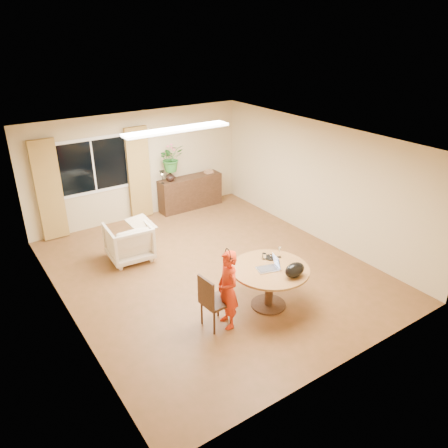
% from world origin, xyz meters
% --- Properties ---
extents(floor, '(6.50, 6.50, 0.00)m').
position_xyz_m(floor, '(0.00, 0.00, 0.00)').
color(floor, brown).
rests_on(floor, ground).
extents(ceiling, '(6.50, 6.50, 0.00)m').
position_xyz_m(ceiling, '(0.00, 0.00, 2.60)').
color(ceiling, white).
rests_on(ceiling, wall_back).
extents(wall_back, '(5.50, 0.00, 5.50)m').
position_xyz_m(wall_back, '(0.00, 3.25, 1.30)').
color(wall_back, tan).
rests_on(wall_back, floor).
extents(wall_left, '(0.00, 6.50, 6.50)m').
position_xyz_m(wall_left, '(-2.75, 0.00, 1.30)').
color(wall_left, tan).
rests_on(wall_left, floor).
extents(wall_right, '(0.00, 6.50, 6.50)m').
position_xyz_m(wall_right, '(2.75, 0.00, 1.30)').
color(wall_right, tan).
rests_on(wall_right, floor).
extents(window, '(1.70, 0.03, 1.30)m').
position_xyz_m(window, '(-1.10, 3.23, 1.50)').
color(window, white).
rests_on(window, wall_back).
extents(curtain_left, '(0.55, 0.08, 2.25)m').
position_xyz_m(curtain_left, '(-2.15, 3.15, 1.15)').
color(curtain_left, brown).
rests_on(curtain_left, wall_back).
extents(curtain_right, '(0.55, 0.08, 2.25)m').
position_xyz_m(curtain_right, '(-0.05, 3.15, 1.15)').
color(curtain_right, brown).
rests_on(curtain_right, wall_back).
extents(ceiling_panel, '(2.20, 0.35, 0.05)m').
position_xyz_m(ceiling_panel, '(0.00, 1.20, 2.57)').
color(ceiling_panel, white).
rests_on(ceiling_panel, ceiling).
extents(dining_table, '(1.31, 1.31, 0.75)m').
position_xyz_m(dining_table, '(0.17, -1.54, 0.59)').
color(dining_table, brown).
rests_on(dining_table, floor).
extents(dining_chair, '(0.48, 0.44, 0.94)m').
position_xyz_m(dining_chair, '(-0.87, -1.48, 0.47)').
color(dining_chair, black).
rests_on(dining_chair, floor).
extents(child, '(0.53, 0.39, 1.33)m').
position_xyz_m(child, '(-0.71, -1.58, 0.66)').
color(child, red).
rests_on(child, floor).
extents(laptop, '(0.41, 0.33, 0.24)m').
position_xyz_m(laptop, '(0.10, -1.55, 0.87)').
color(laptop, '#B7B7BC').
rests_on(laptop, dining_table).
extents(tumbler, '(0.09, 0.09, 0.11)m').
position_xyz_m(tumbler, '(0.27, -1.25, 0.80)').
color(tumbler, white).
rests_on(tumbler, dining_table).
extents(wine_glass, '(0.08, 0.08, 0.20)m').
position_xyz_m(wine_glass, '(0.53, -1.35, 0.85)').
color(wine_glass, white).
rests_on(wine_glass, dining_table).
extents(pot_lid, '(0.25, 0.25, 0.03)m').
position_xyz_m(pot_lid, '(0.39, -1.29, 0.76)').
color(pot_lid, white).
rests_on(pot_lid, dining_table).
extents(handbag, '(0.40, 0.28, 0.25)m').
position_xyz_m(handbag, '(0.31, -1.97, 0.87)').
color(handbag, black).
rests_on(handbag, dining_table).
extents(armchair, '(0.90, 0.92, 0.79)m').
position_xyz_m(armchair, '(-1.15, 1.33, 0.39)').
color(armchair, beige).
rests_on(armchair, floor).
extents(throw, '(0.53, 0.62, 0.03)m').
position_xyz_m(throw, '(-0.86, 1.32, 0.80)').
color(throw, beige).
rests_on(throw, armchair).
extents(sideboard, '(1.69, 0.41, 0.85)m').
position_xyz_m(sideboard, '(1.27, 3.01, 0.42)').
color(sideboard, black).
rests_on(sideboard, floor).
extents(vase, '(0.30, 0.30, 0.25)m').
position_xyz_m(vase, '(0.71, 3.01, 0.97)').
color(vase, black).
rests_on(vase, sideboard).
extents(bouquet, '(0.60, 0.52, 0.66)m').
position_xyz_m(bouquet, '(0.76, 3.01, 1.43)').
color(bouquet, '#2E6B28').
rests_on(bouquet, vase).
extents(book_stack, '(0.26, 0.22, 0.09)m').
position_xyz_m(book_stack, '(1.84, 3.01, 0.89)').
color(book_stack, '#93694B').
rests_on(book_stack, sideboard).
extents(desk_lamp, '(0.16, 0.16, 0.34)m').
position_xyz_m(desk_lamp, '(0.46, 2.96, 1.02)').
color(desk_lamp, black).
rests_on(desk_lamp, sideboard).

